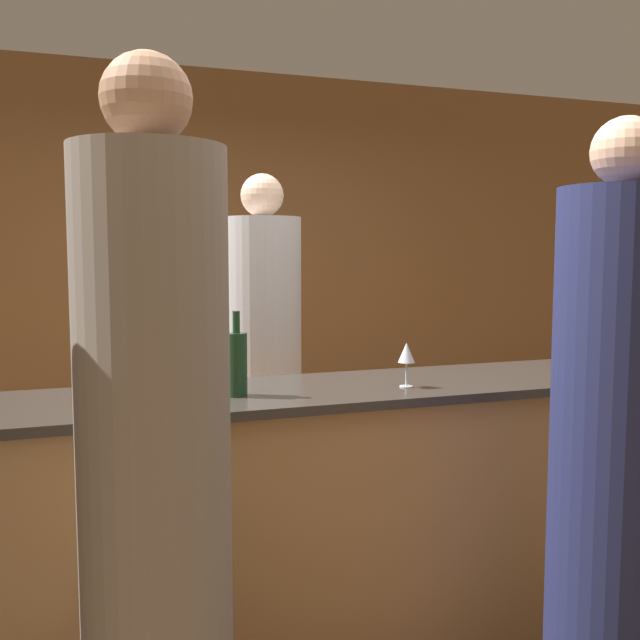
% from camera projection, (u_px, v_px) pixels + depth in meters
% --- Properties ---
extents(back_wall, '(8.00, 0.08, 2.80)m').
position_uv_depth(back_wall, '(214.00, 275.00, 4.97)').
color(back_wall, brown).
rests_on(back_wall, ground_plane).
extents(bar_counter, '(3.28, 0.63, 1.04)m').
position_uv_depth(bar_counter, '(333.00, 515.00, 2.81)').
color(bar_counter, '#B27F4C').
rests_on(bar_counter, ground_plane).
extents(bartender, '(0.38, 0.38, 1.94)m').
position_uv_depth(bartender, '(264.00, 384.00, 3.57)').
color(bartender, '#B2B2B7').
rests_on(bartender, ground_plane).
extents(guest_0, '(0.39, 0.39, 1.97)m').
position_uv_depth(guest_0, '(614.00, 458.00, 2.24)').
color(guest_0, '#1E234C').
rests_on(guest_0, ground_plane).
extents(guest_1, '(0.39, 0.39, 2.04)m').
position_uv_depth(guest_1, '(155.00, 490.00, 1.82)').
color(guest_1, gray).
rests_on(guest_1, ground_plane).
extents(wine_bottle_0, '(0.08, 0.08, 0.31)m').
position_uv_depth(wine_bottle_0, '(237.00, 363.00, 2.56)').
color(wine_bottle_0, '#19381E').
rests_on(wine_bottle_0, bar_counter).
extents(wine_glass_0, '(0.07, 0.07, 0.14)m').
position_uv_depth(wine_glass_0, '(98.00, 374.00, 2.42)').
color(wine_glass_0, silver).
rests_on(wine_glass_0, bar_counter).
extents(wine_glass_2, '(0.06, 0.06, 0.17)m').
position_uv_depth(wine_glass_2, '(406.00, 354.00, 2.73)').
color(wine_glass_2, silver).
rests_on(wine_glass_2, bar_counter).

